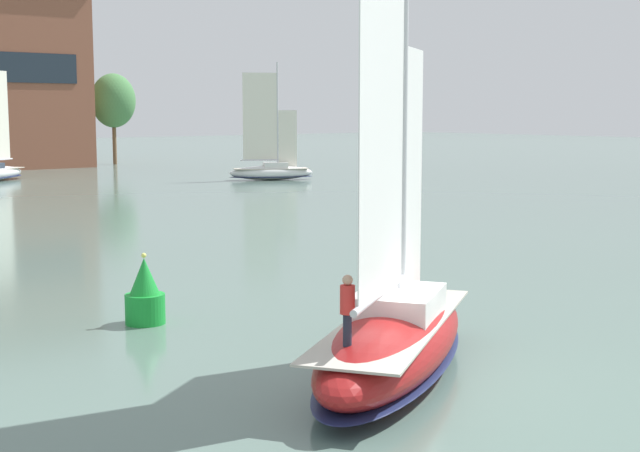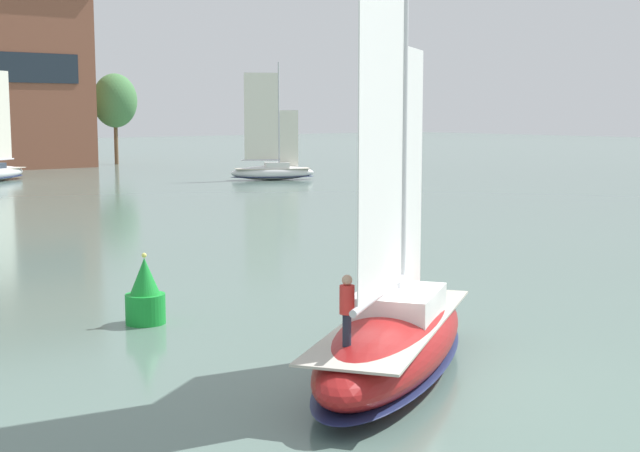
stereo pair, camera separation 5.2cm
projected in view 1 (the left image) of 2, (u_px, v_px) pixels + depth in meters
ground_plane at (393, 375)px, 23.03m from camera, size 400.00×400.00×0.00m
tree_shore_left at (113, 101)px, 113.95m from camera, size 5.64×5.64×11.60m
sailboat_main at (394, 332)px, 22.90m from camera, size 10.28×8.01×14.21m
sailboat_moored_outer_mooring at (271, 170)px, 88.55m from camera, size 8.57×5.95×11.58m
channel_buoy at (145, 295)px, 28.48m from camera, size 1.28×1.28×2.30m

